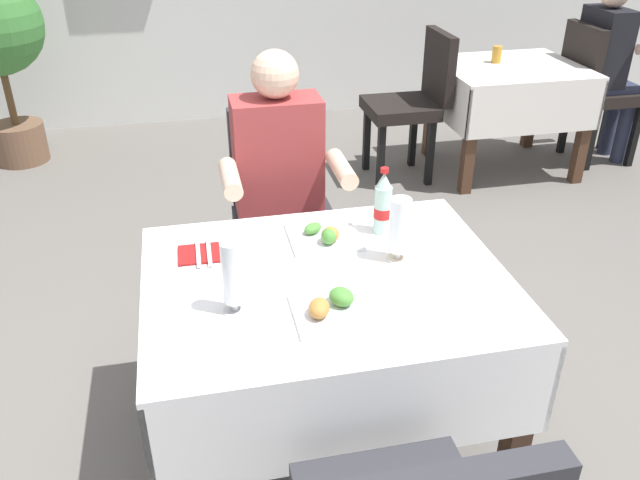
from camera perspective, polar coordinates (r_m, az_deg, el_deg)
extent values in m
plane|color=#66605B|center=(2.55, -2.53, -17.12)|extent=(11.00, 11.00, 0.00)
cube|color=white|center=(2.08, 0.59, -3.49)|extent=(1.15, 0.91, 0.02)
cube|color=white|center=(1.85, 3.76, -15.38)|extent=(1.15, 0.02, 0.32)
cube|color=white|center=(2.54, -1.67, -1.34)|extent=(1.15, 0.02, 0.32)
cube|color=white|center=(2.15, -14.56, -8.94)|extent=(0.02, 0.91, 0.32)
cube|color=white|center=(2.35, 14.27, -5.27)|extent=(0.02, 0.91, 0.32)
cube|color=#472D1E|center=(2.18, 16.85, -15.44)|extent=(0.07, 0.07, 0.71)
cube|color=#472D1E|center=(2.58, -12.79, -6.84)|extent=(0.07, 0.07, 0.71)
cube|color=#472D1E|center=(2.73, 9.31, -4.19)|extent=(0.07, 0.07, 0.71)
cube|color=#2D2D33|center=(2.83, -2.82, 0.76)|extent=(0.44, 0.44, 0.08)
cube|color=#2D2D33|center=(2.95, -3.78, 7.48)|extent=(0.42, 0.06, 0.44)
cube|color=black|center=(2.81, -5.53, -5.97)|extent=(0.04, 0.04, 0.45)
cube|color=black|center=(2.86, 1.26, -5.16)|extent=(0.04, 0.04, 0.45)
cube|color=black|center=(3.10, -6.34, -2.40)|extent=(0.04, 0.04, 0.45)
cube|color=black|center=(3.14, -0.17, -1.72)|extent=(0.04, 0.04, 0.45)
cylinder|color=#282D42|center=(2.79, -4.17, -6.20)|extent=(0.10, 0.10, 0.45)
cylinder|color=#282D42|center=(2.81, -0.93, -5.81)|extent=(0.10, 0.10, 0.45)
cube|color=#282D42|center=(2.79, -3.25, 0.68)|extent=(0.34, 0.36, 0.12)
cube|color=#9E3838|center=(2.73, -3.71, 7.20)|extent=(0.36, 0.20, 0.50)
sphere|color=beige|center=(2.62, -3.96, 14.21)|extent=(0.19, 0.19, 0.19)
cylinder|color=beige|center=(2.48, -7.82, 5.32)|extent=(0.07, 0.26, 0.07)
cylinder|color=beige|center=(2.55, 1.90, 6.21)|extent=(0.07, 0.26, 0.07)
cube|color=white|center=(1.91, 1.04, -6.26)|extent=(0.23, 0.23, 0.01)
ellipsoid|color=#4C8E38|center=(1.92, 1.88, -4.96)|extent=(0.09, 0.10, 0.05)
ellipsoid|color=#B77A38|center=(1.87, -0.08, -5.95)|extent=(0.08, 0.10, 0.05)
cube|color=white|center=(2.29, 0.32, 0.31)|extent=(0.24, 0.24, 0.01)
ellipsoid|color=#B77A38|center=(2.23, 0.90, 0.49)|extent=(0.07, 0.07, 0.06)
ellipsoid|color=#4C8E38|center=(2.29, -0.63, 1.02)|extent=(0.09, 0.08, 0.03)
ellipsoid|color=#4C8E38|center=(2.22, 0.76, 0.31)|extent=(0.07, 0.07, 0.06)
cylinder|color=white|center=(1.94, -7.40, -6.07)|extent=(0.07, 0.07, 0.01)
cylinder|color=white|center=(1.93, -7.44, -5.64)|extent=(0.02, 0.02, 0.03)
cylinder|color=white|center=(1.86, -7.66, -2.82)|extent=(0.06, 0.06, 0.19)
cylinder|color=black|center=(1.89, -7.57, -3.95)|extent=(0.06, 0.06, 0.11)
cylinder|color=white|center=(2.18, 6.76, -1.60)|extent=(0.07, 0.07, 0.01)
cylinder|color=white|center=(2.17, 6.79, -1.19)|extent=(0.02, 0.02, 0.03)
cylinder|color=white|center=(2.12, 6.96, 1.31)|extent=(0.07, 0.07, 0.18)
cylinder|color=#C68928|center=(2.13, 6.93, 0.87)|extent=(0.06, 0.06, 0.15)
cylinder|color=silver|center=(2.30, 5.47, 2.63)|extent=(0.06, 0.06, 0.17)
cylinder|color=red|center=(2.31, 5.46, 2.44)|extent=(0.06, 0.06, 0.04)
cone|color=silver|center=(2.25, 5.60, 5.23)|extent=(0.06, 0.06, 0.05)
cylinder|color=red|center=(2.24, 5.65, 6.07)|extent=(0.03, 0.03, 0.02)
cube|color=maroon|center=(2.23, -10.10, -1.16)|extent=(0.17, 0.13, 0.01)
cube|color=silver|center=(2.22, -10.57, -1.05)|extent=(0.02, 0.19, 0.01)
cube|color=silver|center=(2.22, -9.65, -0.96)|extent=(0.02, 0.19, 0.01)
cube|color=white|center=(4.67, 16.34, 14.26)|extent=(0.92, 0.81, 0.02)
cube|color=white|center=(4.38, 18.36, 10.68)|extent=(0.92, 0.02, 0.32)
cube|color=white|center=(5.05, 14.02, 13.64)|extent=(0.92, 0.02, 0.32)
cube|color=white|center=(4.52, 10.81, 12.19)|extent=(0.02, 0.81, 0.32)
cube|color=white|center=(4.94, 20.85, 12.27)|extent=(0.02, 0.81, 0.32)
cube|color=#472D1E|center=(4.31, 12.91, 8.36)|extent=(0.07, 0.07, 0.71)
cube|color=#472D1E|center=(4.69, 22.01, 8.70)|extent=(0.07, 0.07, 0.71)
cube|color=#472D1E|center=(4.90, 9.66, 11.24)|extent=(0.07, 0.07, 0.71)
cube|color=#472D1E|center=(5.24, 18.06, 11.43)|extent=(0.07, 0.07, 0.71)
cube|color=black|center=(4.43, 6.97, 11.34)|extent=(0.44, 0.44, 0.08)
cube|color=black|center=(4.44, 10.34, 14.65)|extent=(0.06, 0.42, 0.44)
cube|color=black|center=(4.62, 4.08, 8.76)|extent=(0.04, 0.04, 0.45)
cube|color=black|center=(4.32, 5.32, 7.20)|extent=(0.04, 0.04, 0.45)
cube|color=black|center=(4.72, 8.10, 9.01)|extent=(0.04, 0.04, 0.45)
cube|color=black|center=(4.43, 9.57, 7.48)|extent=(0.04, 0.04, 0.45)
cube|color=black|center=(5.12, 23.71, 11.60)|extent=(0.44, 0.44, 0.08)
cube|color=black|center=(4.92, 21.86, 14.49)|extent=(0.06, 0.42, 0.44)
cube|color=black|center=(5.17, 25.71, 8.18)|extent=(0.04, 0.04, 0.45)
cube|color=black|center=(5.42, 23.67, 9.53)|extent=(0.04, 0.04, 0.45)
cube|color=black|center=(4.97, 22.54, 8.09)|extent=(0.04, 0.04, 0.45)
cube|color=black|center=(5.24, 20.57, 9.48)|extent=(0.04, 0.04, 0.45)
cylinder|color=#282D42|center=(5.22, 24.90, 8.55)|extent=(0.10, 0.10, 0.45)
cylinder|color=#282D42|center=(5.34, 23.94, 9.18)|extent=(0.10, 0.10, 0.45)
cube|color=#282D42|center=(5.10, 23.57, 11.82)|extent=(0.36, 0.34, 0.12)
cube|color=black|center=(4.99, 23.51, 15.20)|extent=(0.20, 0.36, 0.50)
cylinder|color=beige|center=(5.28, 24.40, 15.99)|extent=(0.26, 0.07, 0.07)
cylinder|color=#C68928|center=(4.70, 15.14, 15.34)|extent=(0.06, 0.06, 0.11)
cylinder|color=brown|center=(5.25, -24.67, 7.73)|extent=(0.37, 0.37, 0.28)
cylinder|color=brown|center=(5.15, -25.48, 11.33)|extent=(0.05, 0.05, 0.42)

